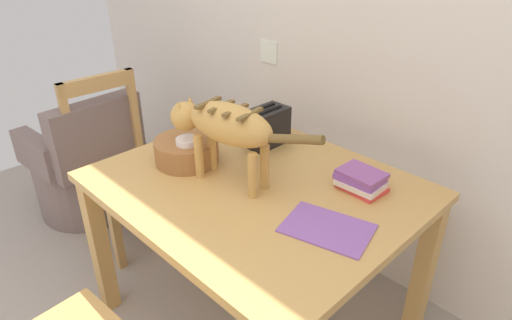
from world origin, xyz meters
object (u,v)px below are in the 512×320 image
at_px(wooden_chair_near, 122,166).
at_px(wicker_basket, 187,150).
at_px(saucer_bowl, 189,162).
at_px(cat, 224,126).
at_px(magazine, 327,228).
at_px(dining_table, 256,201).
at_px(wicker_armchair, 88,171).
at_px(coffee_mug, 188,149).
at_px(toaster, 267,127).
at_px(book_stack, 361,181).

bearing_deg(wooden_chair_near, wicker_basket, 91.07).
xyz_separation_m(saucer_bowl, wooden_chair_near, (-0.69, 0.03, -0.30)).
relative_size(cat, magazine, 2.32).
height_order(dining_table, wicker_armchair, wicker_armchair).
relative_size(magazine, wooden_chair_near, 0.31).
distance_m(coffee_mug, wooden_chair_near, 0.78).
xyz_separation_m(wooden_chair_near, wicker_armchair, (-0.40, -0.04, -0.18)).
distance_m(cat, toaster, 0.39).
distance_m(dining_table, wooden_chair_near, 1.00).
xyz_separation_m(wicker_basket, wooden_chair_near, (-0.65, 0.01, -0.34)).
xyz_separation_m(coffee_mug, magazine, (0.67, 0.06, -0.08)).
bearing_deg(wicker_basket, wicker_armchair, -178.76).
relative_size(magazine, wicker_basket, 1.06).
bearing_deg(magazine, dining_table, 158.69).
bearing_deg(coffee_mug, wicker_basket, 154.92).
height_order(cat, magazine, cat).
bearing_deg(wicker_armchair, wicker_basket, -92.79).
distance_m(book_stack, wooden_chair_near, 1.37).
distance_m(magazine, toaster, 0.68).
bearing_deg(wicker_armchair, cat, -92.32).
xyz_separation_m(saucer_bowl, magazine, (0.68, 0.06, -0.01)).
distance_m(book_stack, toaster, 0.53).
bearing_deg(wooden_chair_near, magazine, 93.43).
height_order(magazine, book_stack, book_stack).
height_order(book_stack, wicker_basket, wicker_basket).
distance_m(toaster, wicker_armchair, 1.35).
xyz_separation_m(coffee_mug, wooden_chair_near, (-0.69, 0.03, -0.36)).
height_order(coffee_mug, wicker_basket, coffee_mug).
relative_size(book_stack, wicker_basket, 0.68).
bearing_deg(toaster, wicker_armchair, -161.72).
height_order(dining_table, saucer_bowl, saucer_bowl).
distance_m(cat, coffee_mug, 0.24).
xyz_separation_m(coffee_mug, book_stack, (0.61, 0.35, -0.04)).
height_order(cat, saucer_bowl, cat).
bearing_deg(book_stack, toaster, 176.79).
distance_m(magazine, wicker_basket, 0.72).
bearing_deg(coffee_mug, toaster, 78.18).
relative_size(saucer_bowl, wooden_chair_near, 0.20).
height_order(cat, book_stack, cat).
bearing_deg(saucer_bowl, wicker_basket, 152.93).
bearing_deg(coffee_mug, magazine, 5.06).
height_order(cat, wooden_chair_near, cat).
height_order(saucer_bowl, coffee_mug, coffee_mug).
bearing_deg(cat, magazine, -96.89).
bearing_deg(wicker_armchair, wooden_chair_near, -88.90).
relative_size(book_stack, wooden_chair_near, 0.20).
relative_size(dining_table, cat, 1.80).
distance_m(book_stack, wicker_basket, 0.73).
distance_m(cat, magazine, 0.54).
height_order(saucer_bowl, wicker_basket, wicker_basket).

